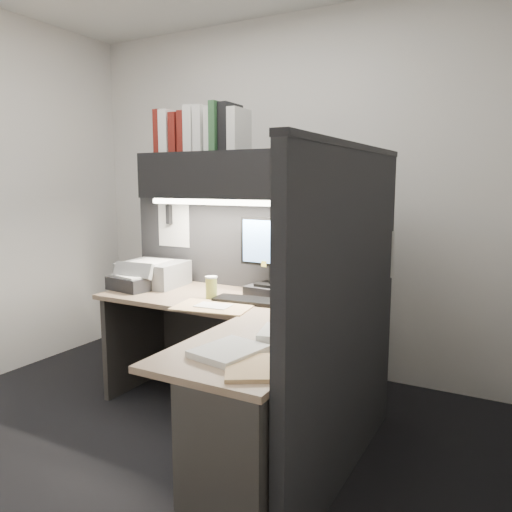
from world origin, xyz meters
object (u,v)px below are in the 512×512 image
object	(u,v)px
coffee_cup	(211,289)
monitor	(273,266)
desk	(228,383)
keyboard	(253,301)
printer	(153,273)
telephone	(324,294)
overhead_shelf	(249,175)
notebook_stack	(134,283)

from	to	relation	value
coffee_cup	monitor	bearing A→B (deg)	38.82
monitor	desk	bearing A→B (deg)	-77.87
keyboard	coffee_cup	xyz separation A→B (m)	(-0.28, -0.04, 0.06)
keyboard	printer	distance (m)	0.89
printer	telephone	bearing A→B (deg)	0.63
desk	telephone	size ratio (longest dim) A/B	6.98
printer	keyboard	bearing A→B (deg)	-13.04
keyboard	coffee_cup	distance (m)	0.28
keyboard	desk	bearing A→B (deg)	-79.90
keyboard	printer	size ratio (longest dim) A/B	1.15
coffee_cup	printer	size ratio (longest dim) A/B	0.32
coffee_cup	telephone	bearing A→B (deg)	23.76
coffee_cup	keyboard	bearing A→B (deg)	7.40
coffee_cup	printer	world-z (taller)	printer
coffee_cup	overhead_shelf	bearing A→B (deg)	63.65
desk	coffee_cup	distance (m)	0.74
overhead_shelf	coffee_cup	xyz separation A→B (m)	(-0.13, -0.26, -0.70)
keyboard	printer	xyz separation A→B (m)	(-0.88, 0.13, 0.07)
monitor	telephone	bearing A→B (deg)	8.70
keyboard	notebook_stack	xyz separation A→B (m)	(-0.90, -0.05, 0.03)
overhead_shelf	keyboard	world-z (taller)	overhead_shelf
printer	notebook_stack	xyz separation A→B (m)	(-0.03, -0.17, -0.04)
telephone	printer	distance (m)	1.24
monitor	keyboard	distance (m)	0.29
telephone	notebook_stack	distance (m)	1.30
monitor	telephone	xyz separation A→B (m)	(0.33, 0.03, -0.15)
monitor	coffee_cup	xyz separation A→B (m)	(-0.31, -0.25, -0.13)
telephone	notebook_stack	bearing A→B (deg)	-130.26
overhead_shelf	notebook_stack	bearing A→B (deg)	-160.57
telephone	monitor	bearing A→B (deg)	-137.45
overhead_shelf	telephone	distance (m)	0.89
notebook_stack	coffee_cup	bearing A→B (deg)	0.85
notebook_stack	telephone	bearing A→B (deg)	12.92
monitor	coffee_cup	distance (m)	0.42
printer	coffee_cup	bearing A→B (deg)	-19.98
overhead_shelf	monitor	xyz separation A→B (m)	(0.18, -0.01, -0.57)
desk	monitor	distance (m)	0.90
overhead_shelf	coffee_cup	distance (m)	0.76
telephone	notebook_stack	world-z (taller)	telephone
coffee_cup	notebook_stack	bearing A→B (deg)	-179.15
overhead_shelf	notebook_stack	world-z (taller)	overhead_shelf
desk	telephone	world-z (taller)	telephone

